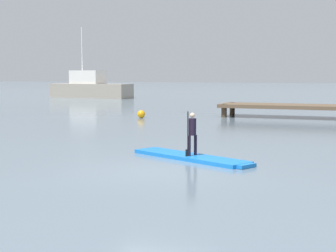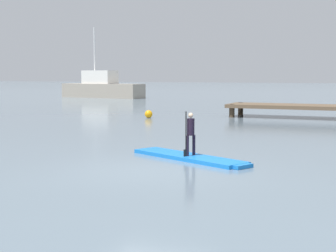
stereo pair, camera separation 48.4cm
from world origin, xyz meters
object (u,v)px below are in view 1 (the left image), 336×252
(motor_boat_small_navy, at_px, (90,88))
(mooring_buoy_mid, at_px, (141,114))
(paddler_child_solo, at_px, (192,132))
(paddleboard_near, at_px, (192,157))

(motor_boat_small_navy, relative_size, mooring_buoy_mid, 21.09)
(motor_boat_small_navy, xyz_separation_m, mooring_buoy_mid, (13.77, -19.28, -0.75))
(mooring_buoy_mid, bearing_deg, paddler_child_solo, -60.32)
(motor_boat_small_navy, height_order, mooring_buoy_mid, motor_boat_small_navy)
(paddler_child_solo, bearing_deg, motor_boat_small_navy, 123.44)
(paddleboard_near, bearing_deg, mooring_buoy_mid, 119.69)
(paddleboard_near, relative_size, paddler_child_solo, 3.17)
(paddleboard_near, xyz_separation_m, mooring_buoy_mid, (-6.53, 11.46, 0.15))
(paddler_child_solo, xyz_separation_m, mooring_buoy_mid, (-6.54, 11.47, -0.53))
(paddler_child_solo, height_order, mooring_buoy_mid, paddler_child_solo)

